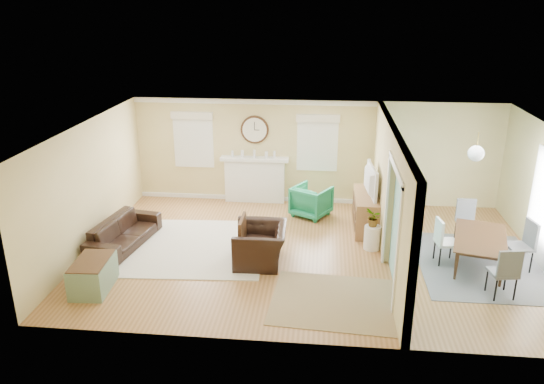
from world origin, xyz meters
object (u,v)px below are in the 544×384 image
object	(u,v)px
sofa	(124,232)
dining_table	(480,251)
eames_chair	(260,245)
credenza	(365,211)
green_chair	(311,201)

from	to	relation	value
sofa	dining_table	size ratio (longest dim) A/B	1.18
eames_chair	dining_table	size ratio (longest dim) A/B	0.67
sofa	credenza	xyz separation A→B (m)	(5.07, 1.41, 0.11)
eames_chair	dining_table	distance (m)	4.25
credenza	green_chair	bearing A→B (deg)	153.25
sofa	credenza	size ratio (longest dim) A/B	1.32
green_chair	dining_table	world-z (taller)	green_chair
dining_table	credenza	bearing A→B (deg)	67.27
sofa	eames_chair	world-z (taller)	eames_chair
eames_chair	dining_table	bearing A→B (deg)	91.77
sofa	dining_table	world-z (taller)	dining_table
sofa	green_chair	bearing A→B (deg)	-53.33
eames_chair	dining_table	xyz separation A→B (m)	(4.24, 0.29, -0.07)
green_chair	credenza	world-z (taller)	credenza
sofa	credenza	bearing A→B (deg)	-65.62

